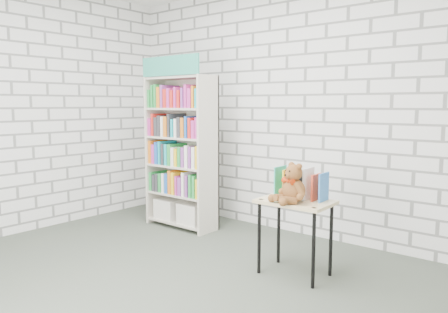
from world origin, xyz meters
The scene contains 6 objects.
ground centered at (0.00, 0.00, 0.00)m, with size 4.50×4.50×0.00m, color #3E453A.
room_shell centered at (0.00, 0.00, 1.78)m, with size 4.52×4.02×2.81m.
bookshelf centered at (-1.02, 1.36, 0.90)m, with size 0.88×0.34×1.98m.
display_table centered at (0.77, 0.91, 0.56)m, with size 0.61×0.43×0.65m.
table_books centered at (0.77, 1.01, 0.77)m, with size 0.42×0.20×0.25m.
teddy_bear centered at (0.79, 0.82, 0.78)m, with size 0.31×0.30×0.33m.
Camera 1 is at (2.58, -2.24, 1.45)m, focal length 35.00 mm.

